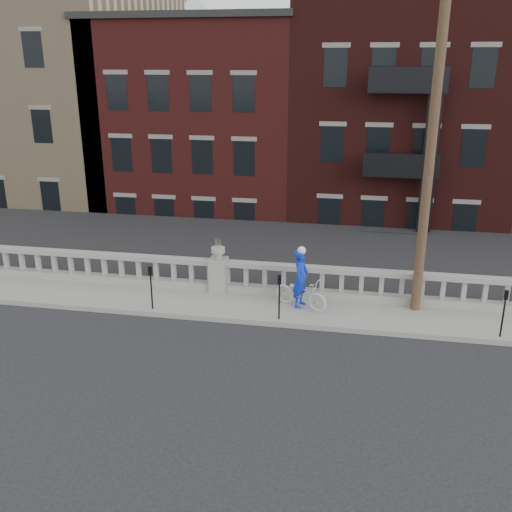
# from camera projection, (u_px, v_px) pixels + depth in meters

# --- Properties ---
(ground) EXTENTS (120.00, 120.00, 0.00)m
(ground) POSITION_uv_depth(u_px,v_px,m) (183.00, 352.00, 15.04)
(ground) COLOR black
(ground) RESTS_ON ground
(sidewalk) EXTENTS (32.00, 2.20, 0.15)m
(sidewalk) POSITION_uv_depth(u_px,v_px,m) (212.00, 304.00, 17.80)
(sidewalk) COLOR gray
(sidewalk) RESTS_ON ground
(balustrade) EXTENTS (28.00, 0.34, 1.03)m
(balustrade) POSITION_uv_depth(u_px,v_px,m) (219.00, 276.00, 18.50)
(balustrade) COLOR gray
(balustrade) RESTS_ON sidewalk
(planter_pedestal) EXTENTS (0.55, 0.55, 1.76)m
(planter_pedestal) POSITION_uv_depth(u_px,v_px,m) (219.00, 271.00, 18.43)
(planter_pedestal) COLOR gray
(planter_pedestal) RESTS_ON sidewalk
(lower_level) EXTENTS (80.00, 44.00, 20.80)m
(lower_level) POSITION_uv_depth(u_px,v_px,m) (302.00, 138.00, 35.47)
(lower_level) COLOR #605E59
(lower_level) RESTS_ON ground
(utility_pole) EXTENTS (1.60, 0.28, 10.00)m
(utility_pole) POSITION_uv_depth(u_px,v_px,m) (432.00, 139.00, 15.59)
(utility_pole) COLOR #422D1E
(utility_pole) RESTS_ON sidewalk
(parking_meter_b) EXTENTS (0.10, 0.09, 1.36)m
(parking_meter_b) POSITION_uv_depth(u_px,v_px,m) (151.00, 283.00, 16.99)
(parking_meter_b) COLOR black
(parking_meter_b) RESTS_ON sidewalk
(parking_meter_c) EXTENTS (0.10, 0.09, 1.36)m
(parking_meter_c) POSITION_uv_depth(u_px,v_px,m) (279.00, 292.00, 16.32)
(parking_meter_c) COLOR black
(parking_meter_c) RESTS_ON sidewalk
(parking_meter_d) EXTENTS (0.10, 0.09, 1.36)m
(parking_meter_d) POSITION_uv_depth(u_px,v_px,m) (504.00, 308.00, 15.26)
(parking_meter_d) COLOR black
(parking_meter_d) RESTS_ON sidewalk
(bicycle) EXTENTS (1.85, 1.29, 0.92)m
(bicycle) POSITION_uv_depth(u_px,v_px,m) (301.00, 293.00, 17.25)
(bicycle) COLOR silver
(bicycle) RESTS_ON sidewalk
(cyclist) EXTENTS (0.59, 0.75, 1.81)m
(cyclist) POSITION_uv_depth(u_px,v_px,m) (301.00, 278.00, 17.17)
(cyclist) COLOR #0C29BF
(cyclist) RESTS_ON sidewalk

